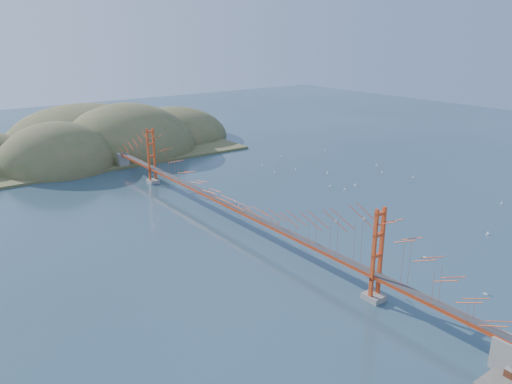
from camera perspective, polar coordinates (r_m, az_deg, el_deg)
ground at (r=82.99m, az=-2.65°, el=-3.79°), size 320.00×320.00×0.00m
bridge at (r=80.80m, az=-2.80°, el=0.87°), size 2.20×94.40×12.00m
far_headlands at (r=143.32m, az=-17.56°, el=4.77°), size 84.00×58.00×25.00m
sailboat_15 at (r=127.25m, az=2.84°, el=4.06°), size 0.65×0.65×0.68m
sailboat_8 at (r=115.50m, az=4.56°, el=2.57°), size 0.65×0.65×0.68m
sailboat_2 at (r=87.13m, az=24.94°, el=-4.35°), size 0.59×0.53×0.66m
sailboat_7 at (r=118.45m, az=0.69°, el=3.01°), size 0.54×0.54×0.58m
sailboat_9 at (r=113.47m, az=8.15°, el=2.16°), size 0.70×0.70×0.74m
sailboat_16 at (r=102.49m, az=10.11°, el=0.32°), size 0.51×0.49×0.57m
sailboat_17 at (r=135.23m, az=7.94°, el=4.74°), size 0.59×0.58×0.67m
sailboat_13 at (r=103.30m, az=26.25°, el=-1.17°), size 0.63×0.63×0.69m
sailboat_10 at (r=68.28m, az=24.74°, el=-10.47°), size 0.47×0.54×0.62m
sailboat_1 at (r=104.31m, az=8.46°, el=0.73°), size 0.65×0.65×0.69m
sailboat_11 at (r=122.59m, az=13.64°, el=3.02°), size 0.56×0.56×0.60m
sailboat_4 at (r=113.14m, az=2.15°, el=2.29°), size 0.65×0.65×0.67m
sailboat_5 at (r=114.56m, az=17.54°, el=1.64°), size 0.55×0.60×0.67m
sailboat_14 at (r=105.86m, az=11.28°, el=0.83°), size 0.56×0.58×0.65m
sailboat_0 at (r=87.35m, az=12.22°, el=-2.95°), size 0.57×0.64×0.72m
sailboat_6 at (r=75.35m, az=18.72°, el=-7.01°), size 0.58×0.58×0.64m
sailboat_3 at (r=91.51m, az=-2.01°, el=-1.57°), size 0.60×0.60×0.63m
sailboat_extra_0 at (r=116.88m, az=14.23°, el=2.25°), size 0.43×0.53×0.62m
sailboat_extra_1 at (r=85.19m, az=9.11°, el=-3.32°), size 0.52×0.51×0.58m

